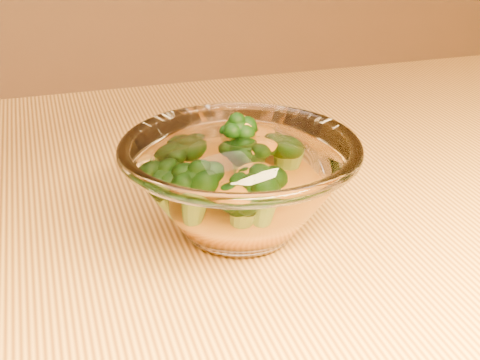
# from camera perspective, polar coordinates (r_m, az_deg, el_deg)

# --- Properties ---
(table) EXTENTS (1.20, 0.80, 0.75)m
(table) POSITION_cam_1_polar(r_m,az_deg,el_deg) (0.58, -7.69, -14.18)
(table) COLOR gold
(table) RESTS_ON ground
(glass_bowl) EXTENTS (0.19, 0.19, 0.08)m
(glass_bowl) POSITION_cam_1_polar(r_m,az_deg,el_deg) (0.52, -0.00, -0.40)
(glass_bowl) COLOR white
(glass_bowl) RESTS_ON table
(cheese_sauce) EXTENTS (0.10, 0.10, 0.03)m
(cheese_sauce) POSITION_cam_1_polar(r_m,az_deg,el_deg) (0.52, -0.00, -2.10)
(cheese_sauce) COLOR orange
(cheese_sauce) RESTS_ON glass_bowl
(broccoli_heap) EXTENTS (0.12, 0.11, 0.07)m
(broccoli_heap) POSITION_cam_1_polar(r_m,az_deg,el_deg) (0.51, -0.77, 0.63)
(broccoli_heap) COLOR black
(broccoli_heap) RESTS_ON cheese_sauce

